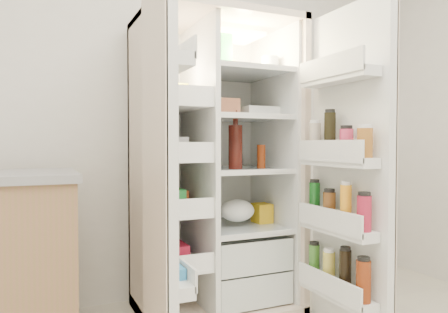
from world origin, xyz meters
name	(u,v)px	position (x,y,z in m)	size (l,w,h in m)	color
wall_back	(167,98)	(0.00, 2.00, 1.35)	(4.00, 0.02, 2.70)	silver
refrigerator	(214,191)	(0.20, 1.65, 0.75)	(0.92, 0.70, 1.80)	beige
freezer_door	(160,177)	(-0.31, 1.05, 0.89)	(0.15, 0.40, 1.72)	silver
fridge_door	(348,177)	(0.67, 0.96, 0.87)	(0.17, 0.58, 1.72)	silver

